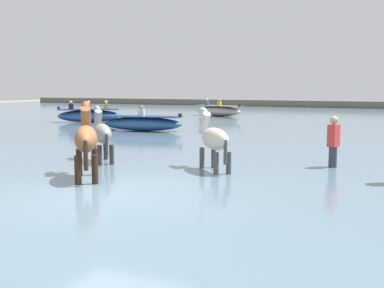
# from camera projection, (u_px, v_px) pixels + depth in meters

# --- Properties ---
(ground_plane) EXTENTS (120.00, 120.00, 0.00)m
(ground_plane) POSITION_uv_depth(u_px,v_px,m) (110.00, 212.00, 8.64)
(ground_plane) COLOR gray
(water_surface) EXTENTS (90.00, 90.00, 0.36)m
(water_surface) POSITION_uv_depth(u_px,v_px,m) (267.00, 144.00, 17.54)
(water_surface) COLOR slate
(water_surface) RESTS_ON ground
(horse_lead_pinto) EXTENTS (1.41, 1.39, 1.84)m
(horse_lead_pinto) POSITION_uv_depth(u_px,v_px,m) (214.00, 140.00, 10.88)
(horse_lead_pinto) COLOR beige
(horse_lead_pinto) RESTS_ON ground
(horse_trailing_grey) EXTENTS (1.42, 1.37, 1.83)m
(horse_trailing_grey) POSITION_uv_depth(u_px,v_px,m) (102.00, 135.00, 12.21)
(horse_trailing_grey) COLOR gray
(horse_trailing_grey) RESTS_ON ground
(horse_flank_chestnut) EXTENTS (1.40, 1.66, 2.02)m
(horse_flank_chestnut) POSITION_uv_depth(u_px,v_px,m) (86.00, 141.00, 9.88)
(horse_flank_chestnut) COLOR brown
(horse_flank_chestnut) RESTS_ON ground
(boat_far_offshore) EXTENTS (3.92, 1.87, 1.16)m
(boat_far_offshore) POSITION_uv_depth(u_px,v_px,m) (142.00, 123.00, 21.05)
(boat_far_offshore) COLOR #28518E
(boat_far_offshore) RESTS_ON water_surface
(boat_mid_channel) EXTENTS (3.57, 3.08, 1.23)m
(boat_mid_channel) POSITION_uv_depth(u_px,v_px,m) (89.00, 115.00, 26.33)
(boat_mid_channel) COLOR #28518E
(boat_mid_channel) RESTS_ON water_surface
(boat_far_inshore) EXTENTS (3.85, 2.15, 1.21)m
(boat_far_inshore) POSITION_uv_depth(u_px,v_px,m) (218.00, 111.00, 31.97)
(boat_far_inshore) COLOR #B2AD9E
(boat_far_inshore) RESTS_ON water_surface
(person_onlooker_left) EXTENTS (0.27, 0.36, 1.63)m
(person_onlooker_left) POSITION_uv_depth(u_px,v_px,m) (333.00, 147.00, 11.38)
(person_onlooker_left) COLOR #383842
(person_onlooker_left) RESTS_ON ground
(far_shoreline) EXTENTS (80.00, 2.40, 1.03)m
(far_shoreline) POSITION_uv_depth(u_px,v_px,m) (360.00, 106.00, 44.79)
(far_shoreline) COLOR #605B4C
(far_shoreline) RESTS_ON ground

